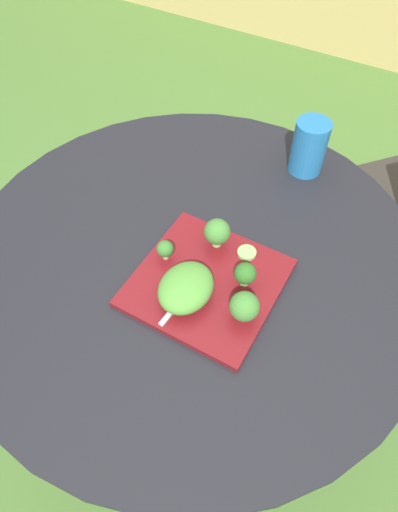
% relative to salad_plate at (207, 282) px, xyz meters
% --- Properties ---
extents(ground_plane, '(12.00, 12.00, 0.00)m').
position_rel_salad_plate_xyz_m(ground_plane, '(-0.07, 0.06, -0.77)').
color(ground_plane, '#4C7533').
extents(patio_table, '(1.03, 1.03, 0.76)m').
position_rel_salad_plate_xyz_m(patio_table, '(-0.07, 0.06, -0.24)').
color(patio_table, black).
rests_on(patio_table, ground_plane).
extents(salad_plate, '(0.29, 0.29, 0.01)m').
position_rel_salad_plate_xyz_m(salad_plate, '(0.00, 0.00, 0.00)').
color(salad_plate, maroon).
rests_on(salad_plate, patio_table).
extents(drinking_glass, '(0.09, 0.09, 0.14)m').
position_rel_salad_plate_xyz_m(drinking_glass, '(0.04, 0.44, 0.05)').
color(drinking_glass, '#236BA8').
rests_on(drinking_glass, patio_table).
extents(fork, '(0.03, 0.15, 0.00)m').
position_rel_salad_plate_xyz_m(fork, '(-0.02, -0.04, 0.01)').
color(fork, silver).
rests_on(fork, salad_plate).
extents(lettuce_mound, '(0.10, 0.13, 0.06)m').
position_rel_salad_plate_xyz_m(lettuce_mound, '(-0.02, -0.05, 0.04)').
color(lettuce_mound, '#519338').
rests_on(lettuce_mound, salad_plate).
extents(broccoli_floret_0, '(0.05, 0.05, 0.06)m').
position_rel_salad_plate_xyz_m(broccoli_floret_0, '(0.07, 0.03, 0.04)').
color(broccoli_floret_0, '#99B770').
rests_on(broccoli_floret_0, salad_plate).
extents(broccoli_floret_1, '(0.06, 0.06, 0.07)m').
position_rel_salad_plate_xyz_m(broccoli_floret_1, '(-0.03, 0.10, 0.05)').
color(broccoli_floret_1, '#99B770').
rests_on(broccoli_floret_1, salad_plate).
extents(broccoli_floret_2, '(0.04, 0.04, 0.05)m').
position_rel_salad_plate_xyz_m(broccoli_floret_2, '(-0.11, 0.01, 0.04)').
color(broccoli_floret_2, '#99B770').
rests_on(broccoli_floret_2, salad_plate).
extents(broccoli_floret_3, '(0.06, 0.06, 0.07)m').
position_rel_salad_plate_xyz_m(broccoli_floret_3, '(0.10, -0.04, 0.05)').
color(broccoli_floret_3, '#99B770').
rests_on(broccoli_floret_3, salad_plate).
extents(cucumber_slice_0, '(0.04, 0.04, 0.01)m').
position_rel_salad_plate_xyz_m(cucumber_slice_0, '(0.04, 0.10, 0.01)').
color(cucumber_slice_0, '#8EB766').
rests_on(cucumber_slice_0, salad_plate).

